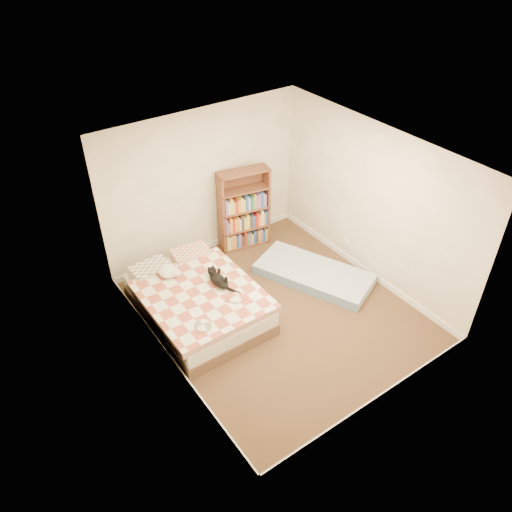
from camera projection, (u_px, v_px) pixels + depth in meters
room at (279, 246)px, 6.70m from camera, size 3.51×4.01×2.51m
bed at (196, 299)px, 7.25m from camera, size 1.52×2.07×0.55m
bookshelf at (243, 218)px, 8.51m from camera, size 0.91×0.45×1.43m
floor_mattress at (314, 274)px, 8.00m from camera, size 1.49×2.00×0.16m
black_cat at (218, 279)px, 7.13m from camera, size 0.25×0.70×0.16m
white_dog at (169, 271)px, 7.27m from camera, size 0.34×0.36×0.15m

